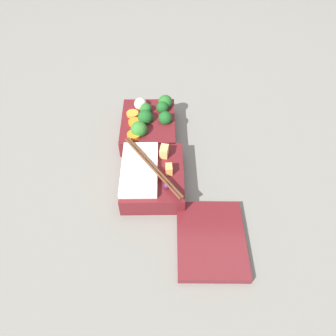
% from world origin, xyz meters
% --- Properties ---
extents(ground_plane, '(3.00, 3.00, 0.00)m').
position_xyz_m(ground_plane, '(0.00, 0.00, 0.00)').
color(ground_plane, slate).
extents(bento_tray_vegetable, '(0.17, 0.13, 0.07)m').
position_xyz_m(bento_tray_vegetable, '(-0.09, 0.01, 0.03)').
color(bento_tray_vegetable, maroon).
rests_on(bento_tray_vegetable, ground_plane).
extents(bento_tray_rice, '(0.18, 0.13, 0.07)m').
position_xyz_m(bento_tray_rice, '(0.08, 0.02, 0.03)').
color(bento_tray_rice, maroon).
rests_on(bento_tray_rice, ground_plane).
extents(bento_lid, '(0.17, 0.13, 0.02)m').
position_xyz_m(bento_lid, '(0.23, 0.14, 0.01)').
color(bento_lid, maroon).
rests_on(bento_lid, ground_plane).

